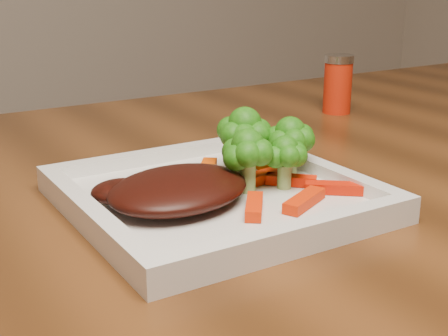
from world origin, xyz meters
TOP-DOWN VIEW (x-y plane):
  - plate at (-0.37, 0.03)m, footprint 0.27×0.27m
  - steak at (-0.41, 0.03)m, footprint 0.17×0.14m
  - broccoli_0 at (-0.31, 0.08)m, footprint 0.08×0.08m
  - broccoli_1 at (-0.28, 0.04)m, footprint 0.07×0.07m
  - broccoli_2 at (-0.30, 0.01)m, footprint 0.06×0.06m
  - broccoli_3 at (-0.34, 0.02)m, footprint 0.06×0.06m
  - carrot_0 at (-0.32, -0.04)m, footprint 0.06×0.04m
  - carrot_1 at (-0.27, -0.02)m, footprint 0.05×0.05m
  - carrot_2 at (-0.37, -0.02)m, footprint 0.04×0.05m
  - carrot_3 at (-0.27, 0.08)m, footprint 0.05×0.01m
  - carrot_4 at (-0.35, 0.09)m, footprint 0.05×0.05m
  - carrot_5 at (-0.29, 0.02)m, footprint 0.05×0.04m
  - carrot_6 at (-0.32, 0.04)m, footprint 0.06×0.02m
  - spice_shaker at (0.00, 0.28)m, footprint 0.06×0.06m

SIDE VIEW (x-z plane):
  - plate at x=-0.37m, z-range 0.75..0.76m
  - carrot_0 at x=-0.32m, z-range 0.76..0.77m
  - carrot_1 at x=-0.27m, z-range 0.76..0.77m
  - carrot_2 at x=-0.37m, z-range 0.76..0.77m
  - carrot_3 at x=-0.27m, z-range 0.76..0.77m
  - carrot_4 at x=-0.35m, z-range 0.76..0.77m
  - carrot_5 at x=-0.29m, z-range 0.76..0.77m
  - carrot_6 at x=-0.32m, z-range 0.76..0.77m
  - steak at x=-0.41m, z-range 0.76..0.79m
  - broccoli_2 at x=-0.30m, z-range 0.76..0.82m
  - broccoli_3 at x=-0.34m, z-range 0.76..0.82m
  - broccoli_1 at x=-0.28m, z-range 0.76..0.83m
  - spice_shaker at x=0.00m, z-range 0.75..0.84m
  - broccoli_0 at x=-0.31m, z-range 0.76..0.83m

